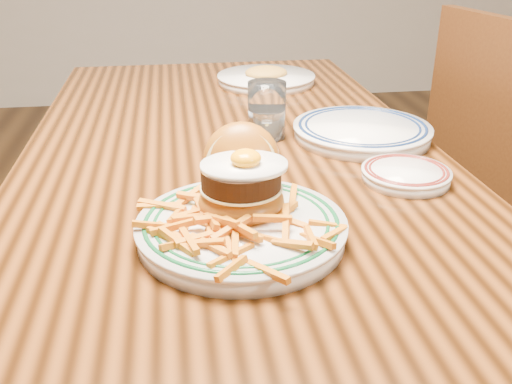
{
  "coord_description": "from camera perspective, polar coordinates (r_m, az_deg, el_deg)",
  "views": [
    {
      "loc": [
        -0.11,
        -1.11,
        1.17
      ],
      "look_at": [
        0.0,
        -0.35,
        0.81
      ],
      "focal_mm": 40.0,
      "sensor_mm": 36.0,
      "label": 1
    }
  ],
  "objects": [
    {
      "name": "table",
      "position": [
        1.23,
        -2.41,
        0.76
      ],
      "size": [
        0.85,
        1.6,
        0.75
      ],
      "color": "black",
      "rests_on": "floor"
    },
    {
      "name": "main_plate",
      "position": [
        0.84,
        -1.47,
        -1.65
      ],
      "size": [
        0.31,
        0.32,
        0.15
      ],
      "rotation": [
        0.0,
        0.0,
        -0.13
      ],
      "color": "silver",
      "rests_on": "table"
    },
    {
      "name": "side_plate",
      "position": [
        1.06,
        14.77,
        1.79
      ],
      "size": [
        0.16,
        0.16,
        0.02
      ],
      "rotation": [
        0.0,
        0.0,
        0.16
      ],
      "color": "silver",
      "rests_on": "table"
    },
    {
      "name": "rear_plate",
      "position": [
        1.25,
        10.55,
        6.1
      ],
      "size": [
        0.3,
        0.3,
        0.03
      ],
      "rotation": [
        0.0,
        0.0,
        0.1
      ],
      "color": "silver",
      "rests_on": "table"
    },
    {
      "name": "water_glass",
      "position": [
        1.23,
        1.08,
        7.85
      ],
      "size": [
        0.08,
        0.08,
        0.12
      ],
      "color": "white",
      "rests_on": "table"
    },
    {
      "name": "far_plate",
      "position": [
        1.68,
        1.02,
        11.33
      ],
      "size": [
        0.28,
        0.28,
        0.05
      ],
      "rotation": [
        0.0,
        0.0,
        -0.26
      ],
      "color": "silver",
      "rests_on": "table"
    }
  ]
}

